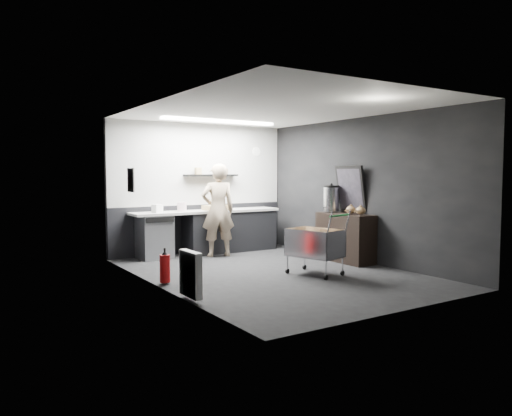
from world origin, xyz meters
TOP-DOWN VIEW (x-y plane):
  - floor at (0.00, 0.00)m, footprint 5.50×5.50m
  - ceiling at (0.00, 0.00)m, footprint 5.50×5.50m
  - wall_back at (0.00, 2.75)m, footprint 5.50×0.00m
  - wall_front at (0.00, -2.75)m, footprint 5.50×0.00m
  - wall_left at (-2.00, 0.00)m, footprint 0.00×5.50m
  - wall_right at (2.00, 0.00)m, footprint 0.00×5.50m
  - kitchen_wall_panel at (0.00, 2.73)m, footprint 3.95×0.02m
  - dado_panel at (0.00, 2.73)m, footprint 3.95×0.02m
  - floating_shelf at (0.20, 2.62)m, footprint 1.20×0.22m
  - wall_clock at (1.40, 2.72)m, footprint 0.20×0.03m
  - poster at (-1.98, 1.30)m, footprint 0.02×0.30m
  - poster_red_band at (-1.98, 1.30)m, footprint 0.02×0.22m
  - radiator at (-1.94, -0.90)m, footprint 0.10×0.50m
  - ceiling_strip at (0.00, 1.85)m, footprint 2.40×0.20m
  - prep_counter at (0.14, 2.42)m, footprint 3.20×0.61m
  - person at (0.01, 1.97)m, footprint 0.76×0.59m
  - shopping_cart at (0.49, -0.47)m, footprint 0.77×1.06m
  - sideboard at (1.77, 0.20)m, footprint 0.52×1.21m
  - fire_extinguisher at (-1.85, 0.19)m, footprint 0.16×0.16m
  - cardboard_box at (0.20, 2.37)m, footprint 0.56×0.47m
  - pink_tub at (-0.56, 2.42)m, footprint 0.19×0.19m
  - white_container at (-1.10, 2.37)m, footprint 0.22×0.20m

SIDE VIEW (x-z plane):
  - floor at x=0.00m, z-range 0.00..0.00m
  - fire_extinguisher at x=-1.85m, z-range -0.01..0.51m
  - radiator at x=-1.94m, z-range 0.05..0.65m
  - prep_counter at x=0.14m, z-range 0.01..0.91m
  - shopping_cart at x=0.49m, z-range -0.02..0.99m
  - dado_panel at x=0.00m, z-range 0.00..1.00m
  - sideboard at x=1.77m, z-range -0.33..1.48m
  - person at x=0.01m, z-range 0.00..1.85m
  - cardboard_box at x=0.20m, z-range 0.90..1.00m
  - white_container at x=-1.10m, z-range 0.90..1.06m
  - pink_tub at x=-0.56m, z-range 0.90..1.09m
  - wall_back at x=0.00m, z-range -1.40..4.10m
  - wall_front at x=0.00m, z-range -1.40..4.10m
  - wall_left at x=-2.00m, z-range -1.40..4.10m
  - wall_right at x=2.00m, z-range -1.40..4.10m
  - poster at x=-1.98m, z-range 1.35..1.75m
  - floating_shelf at x=0.20m, z-range 1.60..1.64m
  - poster_red_band at x=-1.98m, z-range 1.57..1.67m
  - kitchen_wall_panel at x=0.00m, z-range 1.00..2.70m
  - wall_clock at x=1.40m, z-range 2.05..2.25m
  - ceiling_strip at x=0.00m, z-range 2.65..2.69m
  - ceiling at x=0.00m, z-range 2.70..2.70m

